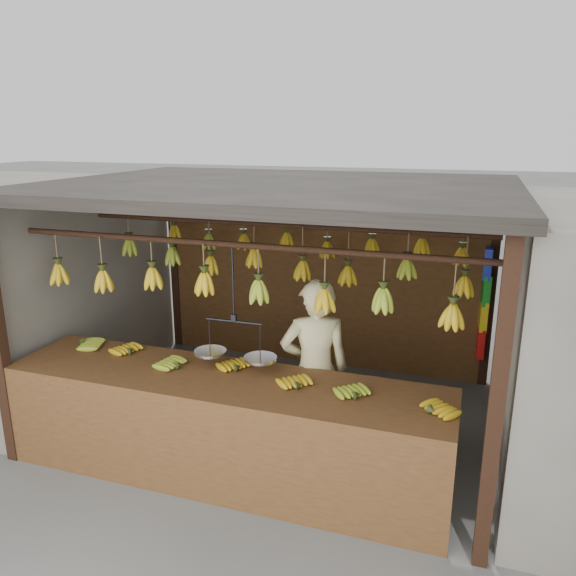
% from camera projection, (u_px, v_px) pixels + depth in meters
% --- Properties ---
extents(ground, '(80.00, 80.00, 0.00)m').
position_uv_depth(ground, '(279.00, 415.00, 5.84)').
color(ground, '#5B5B57').
extents(stall, '(4.30, 3.30, 2.40)m').
position_uv_depth(stall, '(289.00, 223.00, 5.61)').
color(stall, black).
rests_on(stall, ground).
extents(counter, '(3.76, 0.86, 0.96)m').
position_uv_depth(counter, '(217.00, 405.00, 4.55)').
color(counter, '#57351A').
rests_on(counter, ground).
extents(hanging_bananas, '(3.60, 2.25, 0.40)m').
position_uv_depth(hanging_bananas, '(277.00, 264.00, 5.41)').
color(hanging_bananas, gold).
rests_on(hanging_bananas, ground).
extents(balance_scale, '(0.71, 0.27, 0.95)m').
position_uv_depth(balance_scale, '(235.00, 349.00, 4.64)').
color(balance_scale, black).
rests_on(balance_scale, ground).
extents(vendor, '(0.72, 0.61, 1.67)m').
position_uv_depth(vendor, '(315.00, 371.00, 4.90)').
color(vendor, beige).
rests_on(vendor, ground).
extents(bag_bundles, '(0.08, 0.26, 1.24)m').
position_uv_depth(bag_bundles, '(485.00, 303.00, 6.20)').
color(bag_bundles, '#1426BF').
rests_on(bag_bundles, ground).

